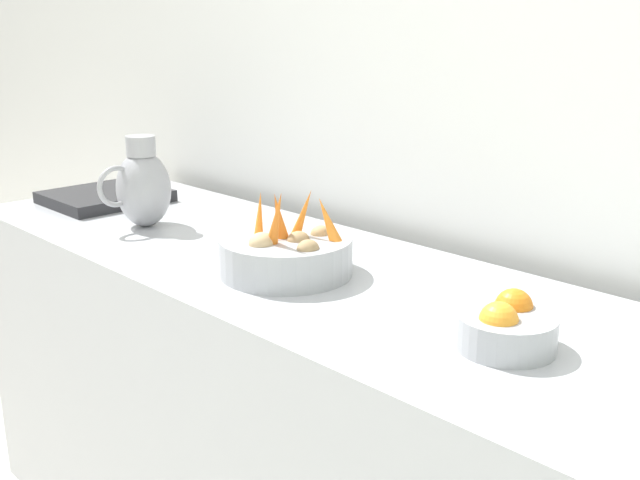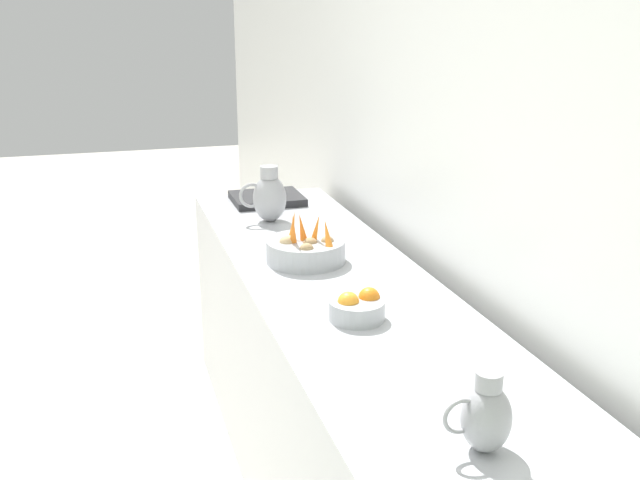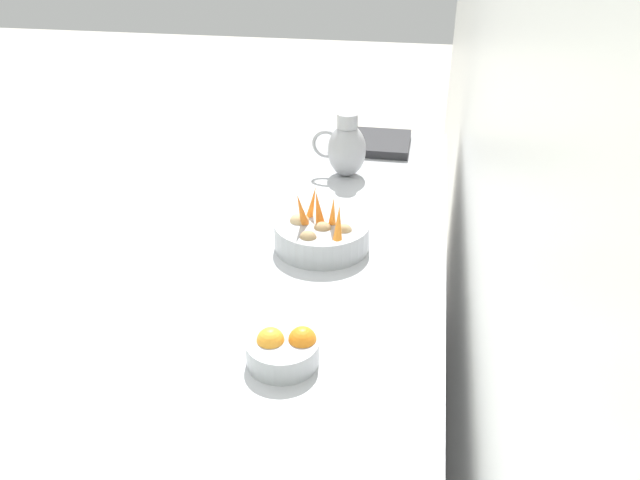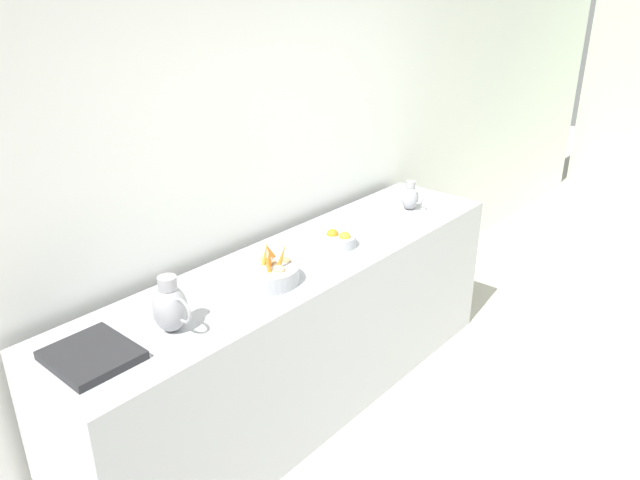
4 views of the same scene
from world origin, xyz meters
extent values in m
cylinder|color=#9EA0A5|center=(-1.45, -0.46, 0.98)|extent=(0.30, 0.30, 0.09)
torus|color=#9EA0A5|center=(-1.45, -0.46, 0.94)|extent=(0.18, 0.18, 0.01)
cone|color=orange|center=(-1.44, -0.47, 1.06)|extent=(0.07, 0.06, 0.13)
cone|color=orange|center=(-1.51, -0.39, 1.05)|extent=(0.04, 0.09, 0.12)
cone|color=orange|center=(-1.39, -0.43, 1.07)|extent=(0.05, 0.09, 0.16)
cone|color=orange|center=(-1.48, -0.45, 1.06)|extent=(0.05, 0.08, 0.14)
cone|color=orange|center=(-1.41, -0.51, 1.06)|extent=(0.06, 0.05, 0.13)
ellipsoid|color=tan|center=(-1.52, -0.43, 1.02)|extent=(0.05, 0.04, 0.04)
ellipsoid|color=#9E7F56|center=(-1.42, -0.37, 1.02)|extent=(0.05, 0.04, 0.04)
ellipsoid|color=tan|center=(-1.38, -0.46, 1.02)|extent=(0.06, 0.05, 0.05)
ellipsoid|color=#9E7F56|center=(-1.46, -0.43, 1.02)|extent=(0.05, 0.05, 0.04)
cylinder|color=#9EA0A5|center=(-1.45, 0.10, 0.96)|extent=(0.18, 0.18, 0.06)
sphere|color=orange|center=(-1.50, 0.09, 0.99)|extent=(0.07, 0.07, 0.07)
sphere|color=orange|center=(-1.42, 0.10, 0.99)|extent=(0.07, 0.07, 0.07)
ellipsoid|color=#939399|center=(-1.44, -1.05, 1.04)|extent=(0.15, 0.15, 0.21)
cylinder|color=#939399|center=(-1.44, -1.05, 1.16)|extent=(0.08, 0.08, 0.06)
torus|color=#939399|center=(-1.36, -1.05, 1.06)|extent=(0.11, 0.01, 0.11)
cube|color=#232326|center=(-1.51, -1.39, 0.95)|extent=(0.34, 0.30, 0.04)
camera|label=1|loc=(-0.39, 0.72, 1.48)|focal=41.33mm
camera|label=2|loc=(-0.74, 2.08, 1.86)|focal=41.19mm
camera|label=3|loc=(-1.75, 1.24, 1.93)|focal=34.95mm
camera|label=4|loc=(0.49, -2.33, 2.32)|focal=34.23mm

